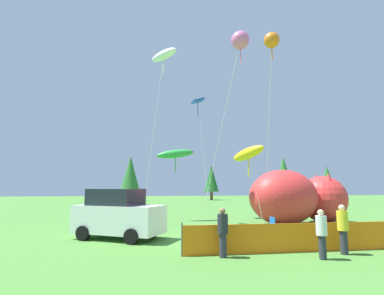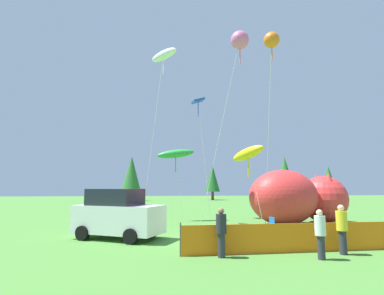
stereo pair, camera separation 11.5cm
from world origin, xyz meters
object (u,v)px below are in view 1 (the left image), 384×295
folding_chair (270,224)px  spectator_in_grey_shirt (322,232)px  spectator_in_blue_shirt (343,227)px  kite_white_ghost (164,56)px  parked_car (118,214)px  inflatable_cat (297,199)px  kite_blue_box (198,103)px  kite_yellow_hero (248,154)px  kite_green_fish (175,154)px  kite_orange_flower (272,41)px  kite_pink_octopus (240,41)px  spectator_in_black_shirt (223,230)px

folding_chair → spectator_in_grey_shirt: 5.03m
spectator_in_blue_shirt → kite_white_ghost: bearing=125.7°
parked_car → inflatable_cat: size_ratio=0.60×
spectator_in_grey_shirt → folding_chair: bearing=88.7°
kite_blue_box → kite_yellow_hero: kite_blue_box is taller
spectator_in_grey_shirt → kite_green_fish: kite_green_fish is taller
kite_white_ghost → kite_yellow_hero: bearing=-34.3°
inflatable_cat → kite_green_fish: bearing=141.4°
kite_blue_box → kite_orange_flower: size_ratio=0.79×
kite_yellow_hero → spectator_in_grey_shirt: bearing=-85.2°
kite_blue_box → kite_white_ghost: size_ratio=0.81×
kite_blue_box → kite_white_ghost: bearing=-127.1°
inflatable_cat → kite_pink_octopus: kite_pink_octopus is taller
kite_white_ghost → kite_pink_octopus: kite_white_ghost is taller
spectator_in_grey_shirt → kite_green_fish: 13.11m
spectator_in_blue_shirt → kite_pink_octopus: kite_pink_octopus is taller
parked_car → spectator_in_black_shirt: bearing=-18.0°
folding_chair → kite_orange_flower: 11.15m
spectator_in_black_shirt → kite_pink_octopus: (1.92, 4.04, 9.03)m
inflatable_cat → spectator_in_blue_shirt: inflatable_cat is taller
inflatable_cat → kite_white_ghost: 12.87m
parked_car → kite_yellow_hero: size_ratio=0.92×
folding_chair → kite_white_ghost: kite_white_ghost is taller
spectator_in_blue_shirt → kite_yellow_hero: bearing=106.5°
kite_yellow_hero → kite_green_fish: 6.67m
spectator_in_grey_shirt → kite_blue_box: size_ratio=0.17×
spectator_in_blue_shirt → kite_blue_box: 15.39m
parked_car → folding_chair: size_ratio=5.08×
folding_chair → parked_car: bearing=-7.8°
folding_chair → kite_blue_box: size_ratio=0.09×
kite_pink_octopus → kite_green_fish: bearing=112.4°
kite_yellow_hero → spectator_in_blue_shirt: bearing=-73.5°
kite_white_ghost → kite_pink_octopus: 6.33m
folding_chair → kite_pink_octopus: bearing=3.2°
spectator_in_grey_shirt → kite_yellow_hero: 7.13m
parked_car → kite_yellow_hero: 7.60m
kite_orange_flower → kite_pink_octopus: bearing=-137.5°
parked_car → kite_pink_octopus: size_ratio=0.42×
kite_white_ghost → kite_blue_box: bearing=52.9°
spectator_in_black_shirt → kite_pink_octopus: bearing=64.6°
spectator_in_grey_shirt → kite_orange_flower: bearing=78.9°
parked_car → spectator_in_blue_shirt: (8.45, -4.10, -0.16)m
folding_chair → spectator_in_grey_shirt: (-0.12, -5.02, 0.38)m
kite_blue_box → kite_green_fish: size_ratio=1.79×
inflatable_cat → kite_yellow_hero: 5.33m
kite_blue_box → kite_yellow_hero: (1.88, -6.95, -4.77)m
inflatable_cat → spectator_in_black_shirt: 10.55m
spectator_in_black_shirt → kite_green_fish: bearing=95.2°
parked_car → kite_pink_octopus: 10.66m
spectator_in_black_shirt → kite_yellow_hero: kite_yellow_hero is taller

